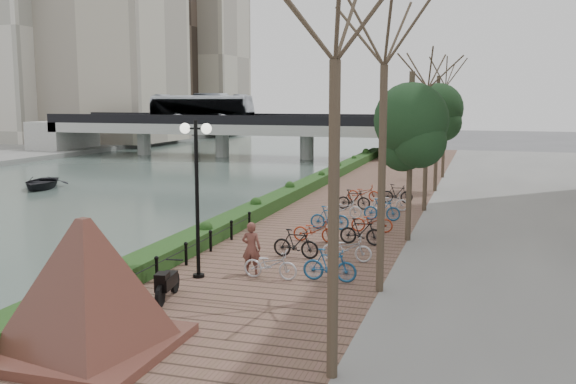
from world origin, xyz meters
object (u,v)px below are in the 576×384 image
at_px(granite_monument, 86,285).
at_px(boat, 41,183).
at_px(lamppost, 196,165).
at_px(motorcycle, 168,282).
at_px(pedestrian, 251,248).

distance_m(granite_monument, boat, 31.33).
xyz_separation_m(granite_monument, lamppost, (-0.18, 6.07, 1.99)).
bearing_deg(boat, motorcycle, -65.82).
relative_size(granite_monument, lamppost, 1.15).
bearing_deg(motorcycle, lamppost, 83.83).
height_order(granite_monument, motorcycle, granite_monument).
xyz_separation_m(lamppost, boat, (-19.84, 17.98, -3.56)).
height_order(granite_monument, lamppost, lamppost).
distance_m(pedestrian, boat, 27.36).
xyz_separation_m(pedestrian, boat, (-21.28, 17.17, -0.90)).
xyz_separation_m(granite_monument, motorcycle, (-0.04, 3.77, -1.00)).
xyz_separation_m(lamppost, motorcycle, (0.15, -2.30, -3.00)).
height_order(pedestrian, boat, pedestrian).
relative_size(granite_monument, pedestrian, 3.33).
height_order(motorcycle, pedestrian, pedestrian).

